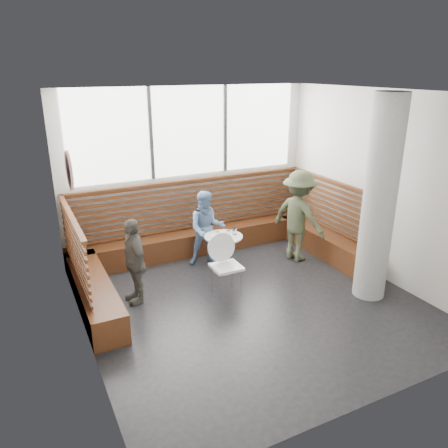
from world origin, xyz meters
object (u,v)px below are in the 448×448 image
cafe_table (223,246)px  child_back (207,228)px  cafe_chair (224,260)px  adult_man (299,216)px  child_left (134,261)px  concrete_column (379,201)px

cafe_table → child_back: bearing=103.5°
cafe_chair → child_back: bearing=80.5°
adult_man → child_back: bearing=53.3°
adult_man → cafe_table: bearing=68.6°
child_back → child_left: bearing=-136.8°
adult_man → child_left: size_ratio=1.27×
cafe_chair → adult_man: size_ratio=0.57×
cafe_table → concrete_column: bearing=-45.3°
cafe_table → adult_man: size_ratio=0.40×
cafe_chair → adult_man: 1.96m
concrete_column → child_back: bearing=129.9°
concrete_column → child_back: size_ratio=2.27×
cafe_chair → cafe_table: bearing=65.5°
concrete_column → child_left: (-3.46, 1.49, -0.91)m
cafe_table → adult_man: 1.58m
concrete_column → child_back: (-1.88, 2.25, -0.89)m
concrete_column → cafe_chair: bearing=152.0°
concrete_column → child_left: 3.88m
adult_man → concrete_column: bearing=170.2°
child_back → cafe_table: bearing=-59.0°
child_back → child_left: 1.76m
cafe_table → child_left: (-1.69, -0.29, 0.18)m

